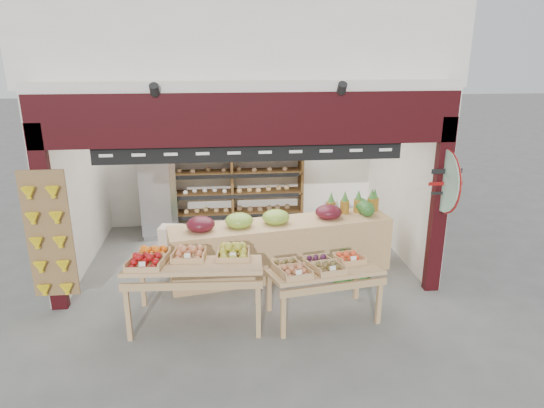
{
  "coord_description": "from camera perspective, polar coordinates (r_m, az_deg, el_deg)",
  "views": [
    {
      "loc": [
        -0.37,
        -7.48,
        3.56
      ],
      "look_at": [
        0.38,
        -0.2,
        1.18
      ],
      "focal_mm": 32.0,
      "sensor_mm": 36.0,
      "label": 1
    }
  ],
  "objects": [
    {
      "name": "watermelon_pile",
      "position": [
        7.89,
        9.16,
        -7.68
      ],
      "size": [
        0.67,
        0.62,
        0.47
      ],
      "color": "#174718",
      "rests_on": "ground"
    },
    {
      "name": "shop_structure",
      "position": [
        9.11,
        -3.79,
        20.24
      ],
      "size": [
        6.36,
        5.12,
        5.4
      ],
      "color": "white",
      "rests_on": "ground"
    },
    {
      "name": "gift_sign",
      "position": [
        7.29,
        19.69,
        2.56
      ],
      "size": [
        0.04,
        0.93,
        0.92
      ],
      "color": "#A1CAB0",
      "rests_on": "ground"
    },
    {
      "name": "ground",
      "position": [
        8.29,
        -2.79,
        -7.44
      ],
      "size": [
        60.0,
        60.0,
        0.0
      ],
      "primitive_type": "plane",
      "color": "#61615D",
      "rests_on": "ground"
    },
    {
      "name": "mid_counter",
      "position": [
        7.87,
        1.09,
        -4.95
      ],
      "size": [
        3.65,
        1.31,
        1.12
      ],
      "color": "tan",
      "rests_on": "ground"
    },
    {
      "name": "display_table_right",
      "position": [
        6.59,
        5.55,
        -7.6
      ],
      "size": [
        1.56,
        1.03,
        0.94
      ],
      "color": "tan",
      "rests_on": "ground"
    },
    {
      "name": "banana_board",
      "position": [
        7.16,
        -24.77,
        -3.67
      ],
      "size": [
        0.6,
        0.15,
        1.8
      ],
      "color": "brown",
      "rests_on": "ground"
    },
    {
      "name": "back_shelving",
      "position": [
        9.76,
        -4.75,
        3.42
      ],
      "size": [
        2.86,
        0.47,
        1.78
      ],
      "color": "brown",
      "rests_on": "ground"
    },
    {
      "name": "cardboard_stack",
      "position": [
        8.5,
        -10.29,
        -5.25
      ],
      "size": [
        1.03,
        0.75,
        0.66
      ],
      "color": "beige",
      "rests_on": "ground"
    },
    {
      "name": "display_table_left",
      "position": [
        6.56,
        -10.0,
        -6.72
      ],
      "size": [
        1.81,
        1.08,
        1.1
      ],
      "color": "tan",
      "rests_on": "ground"
    },
    {
      "name": "refrigerator",
      "position": [
        9.66,
        -13.36,
        1.25
      ],
      "size": [
        0.79,
        0.79,
        1.71
      ],
      "primitive_type": "cube",
      "rotation": [
        0.0,
        0.0,
        0.22
      ],
      "color": "#AAADB1",
      "rests_on": "ground"
    }
  ]
}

